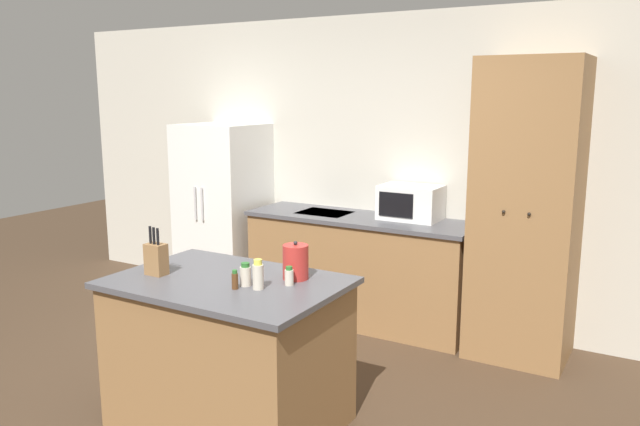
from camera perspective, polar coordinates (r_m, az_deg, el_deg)
The scene contains 13 objects.
wall_back at distance 5.43m, azimuth 6.69°, elevation 4.03°, with size 7.20×0.06×2.60m.
refrigerator at distance 6.01m, azimuth -8.81°, elevation 0.11°, with size 0.72×0.69×1.66m.
back_counter at distance 5.37m, azimuth 3.61°, elevation -5.11°, with size 1.96×0.62×0.92m.
pantry_cabinet at distance 4.77m, azimuth 18.34°, elevation 0.13°, with size 0.71×0.64×2.20m.
kitchen_island at distance 3.80m, azimuth -8.34°, elevation -12.45°, with size 1.32×0.90×0.89m.
microwave at distance 5.16m, azimuth 8.28°, elevation 0.97°, with size 0.49×0.34×0.28m.
knife_block at distance 3.81m, azimuth -14.75°, elevation -4.03°, with size 0.12×0.09×0.29m.
spice_bottle_tall_dark at distance 3.44m, azimuth -5.68°, elevation -5.69°, with size 0.06×0.06×0.17m.
spice_bottle_short_red at distance 3.51m, azimuth -6.82°, elevation -5.65°, with size 0.06×0.06×0.13m.
spice_bottle_amber_oil at distance 3.50m, azimuth -2.84°, elevation -5.81°, with size 0.05×0.05×0.11m.
spice_bottle_green_herb at distance 3.46m, azimuth -7.79°, elevation -6.10°, with size 0.04×0.04×0.11m.
kettle at distance 3.60m, azimuth -2.25°, elevation -4.49°, with size 0.15×0.15×0.22m.
fire_extinguisher at distance 6.54m, azimuth -12.16°, elevation -5.05°, with size 0.12×0.12×0.39m.
Camera 1 is at (2.14, -2.61, 1.95)m, focal length 35.00 mm.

